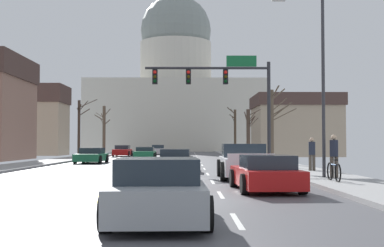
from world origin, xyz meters
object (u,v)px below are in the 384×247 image
Objects in this scene: sedan_near_02 at (266,174)px; bicycle_parked at (334,172)px; pickup_truck_near_01 at (244,163)px; sedan_oncoming_03 at (158,150)px; sedan_near_00 at (176,161)px; pedestrian_00 at (334,154)px; signal_gantry at (224,86)px; sedan_oncoming_00 at (92,156)px; sedan_near_03 at (159,192)px; pedestrian_01 at (312,152)px; sedan_oncoming_02 at (122,151)px; sedan_oncoming_01 at (145,153)px; street_lamp_right at (316,68)px.

sedan_near_02 is 3.80m from bicycle_parked.
sedan_oncoming_03 is (-6.59, 47.06, -0.07)m from pickup_truck_near_01.
sedan_near_00 is 10.08m from pedestrian_00.
signal_gantry is 1.51× the size of pickup_truck_near_01.
signal_gantry is at bearing -39.23° from sedan_oncoming_00.
pedestrian_01 reaches higher than sedan_near_03.
pedestrian_01 reaches higher than bicycle_parked.
sedan_near_03 is (-3.08, -12.40, -0.10)m from pickup_truck_near_01.
sedan_oncoming_02 is (-7.22, 50.81, 0.02)m from sedan_near_03.
pedestrian_01 reaches higher than sedan_oncoming_01.
street_lamp_right reaches higher than sedan_near_03.
sedan_near_03 is 0.97× the size of sedan_oncoming_03.
sedan_oncoming_00 is at bearing -106.97° from sedan_oncoming_01.
bicycle_parked is (6.05, 8.95, -0.10)m from sedan_near_03.
bicycle_parked is at bearing -56.65° from sedan_near_00.
sedan_oncoming_00 is at bearing 113.28° from sedan_near_02.
sedan_near_02 is 1.00× the size of sedan_near_03.
pedestrian_00 is at bearing -33.79° from street_lamp_right.
pickup_truck_near_01 is (-2.90, 1.24, -4.03)m from street_lamp_right.
sedan_oncoming_01 is 1.00× the size of sedan_oncoming_02.
sedan_oncoming_01 is 26.75m from pedestrian_01.
signal_gantry reaches higher than sedan_oncoming_00.
bicycle_parked is (9.74, -31.76, -0.07)m from sedan_oncoming_01.
sedan_oncoming_00 is 23.51m from pedestrian_00.
sedan_oncoming_01 is at bearing -90.56° from sedan_oncoming_03.
sedan_oncoming_01 is at bearing 109.28° from signal_gantry.
pedestrian_01 is (0.99, 5.02, -3.63)m from street_lamp_right.
sedan_near_03 is 30.78m from sedan_oncoming_00.
sedan_oncoming_02 is at bearing 103.15° from sedan_near_02.
street_lamp_right is 1.75× the size of sedan_near_02.
sedan_near_00 is 0.83× the size of pickup_truck_near_01.
sedan_oncoming_03 is at bearing 99.65° from signal_gantry.
sedan_oncoming_03 reaches higher than bicycle_parked.
signal_gantry reaches higher than sedan_oncoming_01.
pedestrian_00 is at bearing -25.05° from pickup_truck_near_01.
sedan_near_03 is (-5.98, -11.17, -4.13)m from street_lamp_right.
sedan_oncoming_03 reaches higher than sedan_oncoming_02.
sedan_oncoming_01 is (3.27, 10.73, 0.01)m from sedan_oncoming_00.
signal_gantry is 12.45m from pedestrian_00.
sedan_near_03 is 59.57m from sedan_oncoming_03.
sedan_near_02 is 10.42m from pedestrian_01.
sedan_oncoming_02 is 37.42m from pedestrian_01.
signal_gantry is at bearing -70.73° from sedan_oncoming_02.
sedan_oncoming_02 is (-0.25, 20.83, 0.06)m from sedan_oncoming_00.
pickup_truck_near_01 reaches higher than sedan_near_02.
sedan_oncoming_00 is at bearing -96.69° from sedan_oncoming_03.
sedan_oncoming_02 is 2.65× the size of bicycle_parked.
pedestrian_00 is at bearing -94.18° from pedestrian_01.
sedan_near_00 reaches higher than sedan_oncoming_00.
street_lamp_right is at bearing -71.87° from sedan_oncoming_01.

